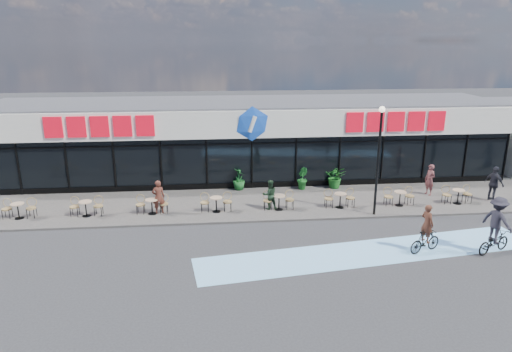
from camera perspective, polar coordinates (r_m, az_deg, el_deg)
The scene contains 22 objects.
ground at distance 19.42m, azimuth 1.28°, elevation -8.09°, with size 120.00×120.00×0.00m, color #28282B.
sidewalk at distance 23.54m, azimuth 0.01°, elevation -3.43°, with size 44.00×5.00×0.10m, color #534D49.
bike_lane at distance 18.96m, azimuth 14.08°, elevation -9.24°, with size 14.00×2.20×0.01m, color #7FBFEF.
building at distance 28.13m, azimuth -1.04°, elevation 4.74°, with size 30.60×6.57×4.75m.
lamp_post at distance 21.79m, azimuth 15.10°, elevation 2.93°, with size 0.28×0.28×5.18m.
bistro_set_0 at distance 24.10m, azimuth -27.53°, elevation -3.63°, with size 1.54×0.62×0.90m.
bistro_set_1 at distance 23.10m, azimuth -20.45°, elevation -3.58°, with size 1.54×0.62×0.90m.
bistro_set_2 at distance 22.49m, azimuth -12.87°, elevation -3.47°, with size 1.54×0.62×0.90m.
bistro_set_3 at distance 22.28m, azimuth -5.00°, elevation -3.29°, with size 1.54×0.62×0.90m.
bistro_set_4 at distance 22.50m, azimuth 2.86°, elevation -3.04°, with size 1.54×0.62×0.90m.
bistro_set_5 at distance 23.13m, azimuth 10.42°, elevation -2.75°, with size 1.54×0.62×0.90m.
bistro_set_6 at distance 24.13m, azimuth 17.47°, elevation -2.44°, with size 1.54×0.62×0.90m.
bistro_set_7 at distance 25.47m, azimuth 23.86°, elevation -2.13°, with size 1.54×0.62×0.90m.
potted_plant_left at distance 25.38m, azimuth -2.15°, elevation -0.38°, with size 0.68×0.68×1.22m, color #185420.
potted_plant_mid at distance 25.61m, azimuth 5.77°, elevation -0.30°, with size 0.67×0.54×1.21m, color #1F6C24.
potted_plant_right at distance 26.07m, azimuth 9.92°, elevation -0.10°, with size 1.14×0.99×1.27m, color #1D681F.
patron_left at distance 22.31m, azimuth -12.10°, elevation -2.57°, with size 0.60×0.40×1.65m, color #51261C.
patron_right at distance 22.39m, azimuth 1.74°, elevation -2.33°, with size 0.73×0.57×1.50m, color #1A2F1E.
pedestrian_a at distance 26.17m, azimuth 20.91°, elevation -0.43°, with size 0.61×0.40×1.68m, color brown.
pedestrian_b at distance 26.54m, azimuth 27.61°, elevation -0.85°, with size 1.07×0.45×1.83m, color black.
cyclist_a at distance 20.28m, azimuth 27.80°, elevation -5.80°, with size 1.83×1.40×2.34m.
cyclist_b at distance 19.35m, azimuth 20.46°, elevation -6.94°, with size 1.59×0.98×2.00m.
Camera 1 is at (-2.10, -17.52, 8.10)m, focal length 32.00 mm.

